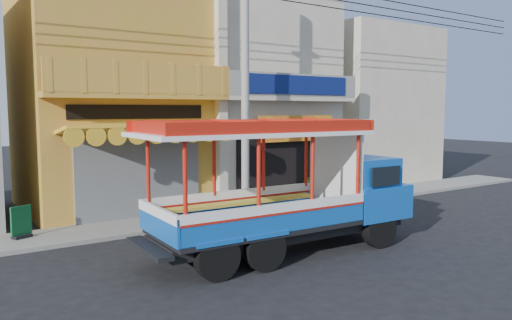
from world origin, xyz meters
The scene contains 12 objects.
ground centered at (0.00, 0.00, 0.00)m, with size 90.00×90.00×0.00m, color black.
sidewalk centered at (0.00, 4.00, 0.06)m, with size 30.00×2.00×0.12m, color slate.
shophouse_left centered at (-4.00, 7.96, 4.11)m, with size 6.00×7.50×8.24m.
shophouse_right centered at (2.00, 7.96, 4.11)m, with size 6.00×6.75×8.24m.
party_pilaster centered at (-1.00, 4.85, 4.00)m, with size 0.35×0.30×8.00m, color #BDAE9B.
filler_building_right centered at (9.00, 8.00, 3.80)m, with size 6.00×6.00×7.60m, color #BDAE9B.
utility_pole centered at (-0.85, 3.30, 5.03)m, with size 28.00×0.26×9.00m.
songthaew_truck centered at (-1.89, -0.64, 1.62)m, with size 7.29×2.63×3.37m.
green_sign centered at (-7.72, 4.21, 0.49)m, with size 0.56×0.43×0.89m.
potted_plant_a centered at (2.96, 4.36, 0.67)m, with size 0.99×0.86×1.10m, color #32651D.
potted_plant_b centered at (3.83, 4.26, 0.58)m, with size 0.50×0.41×0.92m, color #32651D.
potted_plant_c centered at (3.33, 4.45, 0.67)m, with size 0.61×0.61×1.09m, color #32651D.
Camera 1 is at (-9.89, -10.47, 3.61)m, focal length 35.00 mm.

